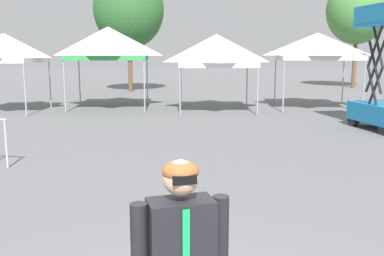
{
  "coord_description": "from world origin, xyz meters",
  "views": [
    {
      "loc": [
        0.06,
        -3.04,
        2.44
      ],
      "look_at": [
        -0.02,
        3.62,
        1.3
      ],
      "focal_mm": 40.99,
      "sensor_mm": 36.0,
      "label": 1
    }
  ],
  "objects_px": {
    "canopy_tent_far_right": "(108,43)",
    "canopy_tent_right_of_center": "(217,51)",
    "canopy_tent_left_of_center": "(317,46)",
    "tree_behind_tents_right": "(358,10)",
    "tree_behind_tents_center": "(129,10)",
    "canopy_tent_far_left": "(4,48)"
  },
  "relations": [
    {
      "from": "tree_behind_tents_center",
      "to": "tree_behind_tents_right",
      "type": "relative_size",
      "value": 0.98
    },
    {
      "from": "canopy_tent_far_left",
      "to": "canopy_tent_far_right",
      "type": "bearing_deg",
      "value": 20.0
    },
    {
      "from": "tree_behind_tents_center",
      "to": "canopy_tent_left_of_center",
      "type": "bearing_deg",
      "value": -41.44
    },
    {
      "from": "canopy_tent_far_right",
      "to": "canopy_tent_right_of_center",
      "type": "relative_size",
      "value": 1.11
    },
    {
      "from": "canopy_tent_far_right",
      "to": "canopy_tent_left_of_center",
      "type": "xyz_separation_m",
      "value": [
        9.29,
        0.05,
        -0.13
      ]
    },
    {
      "from": "canopy_tent_far_right",
      "to": "canopy_tent_far_left",
      "type": "bearing_deg",
      "value": -160.0
    },
    {
      "from": "canopy_tent_far_right",
      "to": "tree_behind_tents_center",
      "type": "xyz_separation_m",
      "value": [
        -0.36,
        8.57,
        2.28
      ]
    },
    {
      "from": "canopy_tent_far_right",
      "to": "canopy_tent_left_of_center",
      "type": "distance_m",
      "value": 9.29
    },
    {
      "from": "canopy_tent_far_left",
      "to": "canopy_tent_right_of_center",
      "type": "height_order",
      "value": "canopy_tent_far_left"
    },
    {
      "from": "canopy_tent_far_right",
      "to": "tree_behind_tents_right",
      "type": "xyz_separation_m",
      "value": [
        15.15,
        11.87,
        2.52
      ]
    },
    {
      "from": "canopy_tent_far_right",
      "to": "canopy_tent_left_of_center",
      "type": "relative_size",
      "value": 1.02
    },
    {
      "from": "canopy_tent_far_right",
      "to": "tree_behind_tents_center",
      "type": "relative_size",
      "value": 0.49
    },
    {
      "from": "canopy_tent_far_right",
      "to": "tree_behind_tents_center",
      "type": "bearing_deg",
      "value": 92.4
    },
    {
      "from": "canopy_tent_far_left",
      "to": "canopy_tent_left_of_center",
      "type": "relative_size",
      "value": 0.9
    },
    {
      "from": "canopy_tent_far_left",
      "to": "canopy_tent_left_of_center",
      "type": "bearing_deg",
      "value": 6.48
    },
    {
      "from": "tree_behind_tents_right",
      "to": "tree_behind_tents_center",
      "type": "bearing_deg",
      "value": -167.95
    },
    {
      "from": "canopy_tent_right_of_center",
      "to": "tree_behind_tents_center",
      "type": "distance_m",
      "value": 11.12
    },
    {
      "from": "canopy_tent_left_of_center",
      "to": "tree_behind_tents_center",
      "type": "relative_size",
      "value": 0.48
    },
    {
      "from": "canopy_tent_far_left",
      "to": "canopy_tent_right_of_center",
      "type": "relative_size",
      "value": 0.98
    },
    {
      "from": "canopy_tent_left_of_center",
      "to": "tree_behind_tents_right",
      "type": "height_order",
      "value": "tree_behind_tents_right"
    },
    {
      "from": "canopy_tent_right_of_center",
      "to": "tree_behind_tents_right",
      "type": "height_order",
      "value": "tree_behind_tents_right"
    },
    {
      "from": "canopy_tent_right_of_center",
      "to": "canopy_tent_left_of_center",
      "type": "relative_size",
      "value": 0.91
    }
  ]
}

